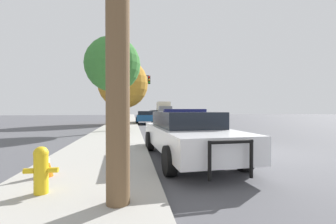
{
  "coord_description": "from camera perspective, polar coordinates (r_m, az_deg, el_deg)",
  "views": [
    {
      "loc": [
        -4.14,
        -7.54,
        1.54
      ],
      "look_at": [
        -1.08,
        11.47,
        1.3
      ],
      "focal_mm": 24.0,
      "sensor_mm": 36.0,
      "label": 1
    }
  ],
  "objects": [
    {
      "name": "ground_plane",
      "position": [
        8.74,
        19.57,
        -9.47
      ],
      "size": [
        110.0,
        110.0,
        0.0
      ],
      "primitive_type": "plane",
      "color": "#4F4F54"
    },
    {
      "name": "sidewalk_left",
      "position": [
        7.74,
        -16.38,
        -10.28
      ],
      "size": [
        3.0,
        110.0,
        0.13
      ],
      "color": "#A3A099",
      "rests_on": "ground_plane"
    },
    {
      "name": "police_car",
      "position": [
        7.06,
        4.82,
        -5.43
      ],
      "size": [
        2.38,
        5.46,
        1.54
      ],
      "rotation": [
        0.0,
        0.0,
        3.2
      ],
      "color": "white",
      "rests_on": "ground_plane"
    },
    {
      "name": "fire_hydrant",
      "position": [
        4.4,
        -29.54,
        -12.37
      ],
      "size": [
        0.54,
        0.23,
        0.79
      ],
      "color": "gold",
      "rests_on": "sidewalk_left"
    },
    {
      "name": "traffic_light",
      "position": [
        24.99,
        -9.68,
        6.0
      ],
      "size": [
        3.8,
        0.35,
        5.26
      ],
      "color": "#424247",
      "rests_on": "sidewalk_left"
    },
    {
      "name": "car_background_distant",
      "position": [
        43.03,
        -3.46,
        -0.35
      ],
      "size": [
        2.25,
        4.78,
        1.36
      ],
      "rotation": [
        0.0,
        0.0,
        0.07
      ],
      "color": "#474C51",
      "rests_on": "ground_plane"
    },
    {
      "name": "car_background_midblock",
      "position": [
        23.9,
        -5.82,
        -1.22
      ],
      "size": [
        2.07,
        4.45,
        1.35
      ],
      "rotation": [
        0.0,
        0.0,
        -0.04
      ],
      "color": "navy",
      "rests_on": "ground_plane"
    },
    {
      "name": "box_truck",
      "position": [
        42.02,
        -1.13,
        0.75
      ],
      "size": [
        2.66,
        7.15,
        2.93
      ],
      "rotation": [
        0.0,
        0.0,
        3.1
      ],
      "color": "slate",
      "rests_on": "ground_plane"
    },
    {
      "name": "tree_sidewalk_mid",
      "position": [
        24.49,
        -11.35,
        7.08
      ],
      "size": [
        5.28,
        5.28,
        6.79
      ],
      "color": "#4C3823",
      "rests_on": "sidewalk_left"
    },
    {
      "name": "tree_sidewalk_near",
      "position": [
        15.57,
        -13.86,
        11.59
      ],
      "size": [
        3.64,
        3.64,
        6.19
      ],
      "color": "#4C3823",
      "rests_on": "sidewalk_left"
    },
    {
      "name": "traffic_cone",
      "position": [
        5.45,
        -28.67,
        -11.08
      ],
      "size": [
        0.3,
        0.3,
        0.6
      ],
      "color": "orange",
      "rests_on": "sidewalk_left"
    }
  ]
}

